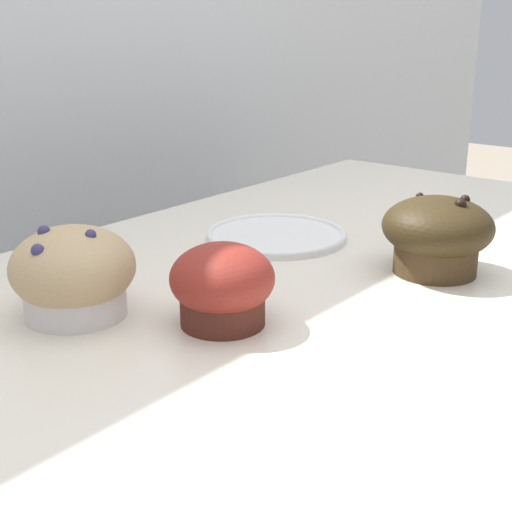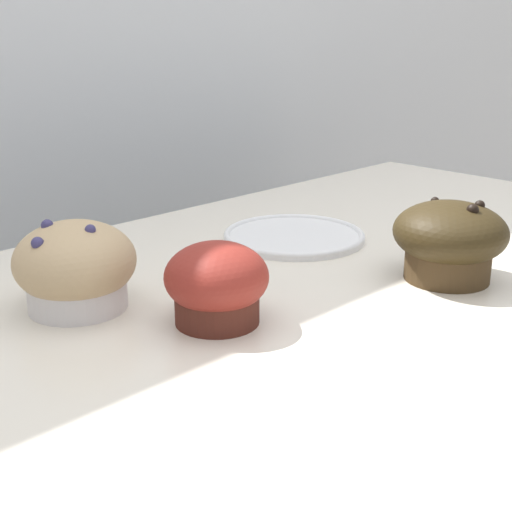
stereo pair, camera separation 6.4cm
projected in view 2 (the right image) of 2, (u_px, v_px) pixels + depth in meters
wall_back at (68, 176)px, 1.16m from camera, size 3.20×0.10×1.80m
muffin_front_center at (75, 268)px, 0.63m from camera, size 0.11×0.11×0.08m
muffin_back_left at (220, 285)px, 0.60m from camera, size 0.09×0.09×0.07m
muffin_back_right at (450, 240)px, 0.70m from camera, size 0.11×0.11×0.08m
serving_plate at (294, 236)px, 0.84m from camera, size 0.17×0.17×0.01m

